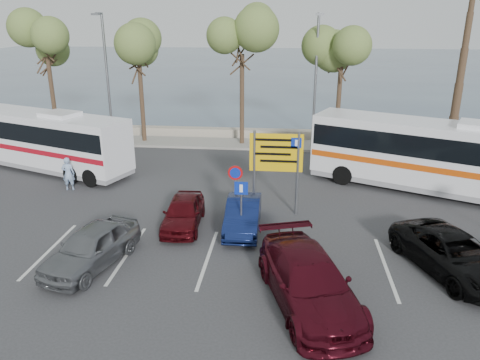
# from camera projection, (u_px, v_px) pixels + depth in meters

# --- Properties ---
(ground) EXTENTS (120.00, 120.00, 0.00)m
(ground) POSITION_uv_depth(u_px,v_px,m) (244.00, 247.00, 17.18)
(ground) COLOR #323335
(ground) RESTS_ON ground
(kerb_strip) EXTENTS (44.00, 2.40, 0.15)m
(kerb_strip) POSITION_uv_depth(u_px,v_px,m) (265.00, 145.00, 30.27)
(kerb_strip) COLOR gray
(kerb_strip) RESTS_ON ground
(seawall) EXTENTS (48.00, 0.80, 0.60)m
(seawall) POSITION_uv_depth(u_px,v_px,m) (267.00, 134.00, 32.07)
(seawall) COLOR #A59884
(seawall) RESTS_ON ground
(sea) EXTENTS (140.00, 140.00, 0.00)m
(sea) POSITION_uv_depth(u_px,v_px,m) (281.00, 68.00, 73.39)
(sea) COLOR #3B4B5F
(sea) RESTS_ON ground
(tree_far_left) EXTENTS (3.20, 3.20, 7.60)m
(tree_far_left) POSITION_uv_depth(u_px,v_px,m) (46.00, 43.00, 29.54)
(tree_far_left) COLOR #382619
(tree_far_left) RESTS_ON kerb_strip
(tree_left) EXTENTS (3.20, 3.20, 7.20)m
(tree_left) POSITION_uv_depth(u_px,v_px,m) (138.00, 49.00, 29.06)
(tree_left) COLOR #382619
(tree_left) RESTS_ON kerb_strip
(tree_mid) EXTENTS (3.20, 3.20, 8.00)m
(tree_mid) POSITION_uv_depth(u_px,v_px,m) (242.00, 39.00, 28.21)
(tree_mid) COLOR #382619
(tree_mid) RESTS_ON kerb_strip
(tree_right) EXTENTS (3.20, 3.20, 7.40)m
(tree_right) POSITION_uv_depth(u_px,v_px,m) (342.00, 48.00, 27.78)
(tree_right) COLOR #382619
(tree_right) RESTS_ON kerb_strip
(street_lamp_left) EXTENTS (0.45, 1.15, 8.01)m
(street_lamp_left) POSITION_uv_depth(u_px,v_px,m) (106.00, 73.00, 29.28)
(street_lamp_left) COLOR slate
(street_lamp_left) RESTS_ON kerb_strip
(street_lamp_right) EXTENTS (0.45, 1.15, 8.01)m
(street_lamp_right) POSITION_uv_depth(u_px,v_px,m) (316.00, 75.00, 28.01)
(street_lamp_right) COLOR slate
(street_lamp_right) RESTS_ON kerb_strip
(direction_sign) EXTENTS (2.20, 0.12, 3.60)m
(direction_sign) POSITION_uv_depth(u_px,v_px,m) (276.00, 159.00, 19.26)
(direction_sign) COLOR slate
(direction_sign) RESTS_ON ground
(sign_no_stop) EXTENTS (0.60, 0.08, 2.35)m
(sign_no_stop) POSITION_uv_depth(u_px,v_px,m) (235.00, 184.00, 18.95)
(sign_no_stop) COLOR slate
(sign_no_stop) RESTS_ON ground
(sign_parking) EXTENTS (0.50, 0.07, 2.25)m
(sign_parking) POSITION_uv_depth(u_px,v_px,m) (241.00, 201.00, 17.45)
(sign_parking) COLOR slate
(sign_parking) RESTS_ON ground
(lane_markings) EXTENTS (12.02, 4.20, 0.01)m
(lane_markings) POSITION_uv_depth(u_px,v_px,m) (209.00, 258.00, 16.36)
(lane_markings) COLOR silver
(lane_markings) RESTS_ON ground
(coach_bus_left) EXTENTS (10.76, 5.84, 3.32)m
(coach_bus_left) POSITION_uv_depth(u_px,v_px,m) (42.00, 142.00, 25.25)
(coach_bus_left) COLOR white
(coach_bus_left) RESTS_ON ground
(coach_bus_right) EXTENTS (11.47, 6.95, 3.58)m
(coach_bus_right) POSITION_uv_depth(u_px,v_px,m) (435.00, 159.00, 21.89)
(coach_bus_right) COLOR white
(coach_bus_right) RESTS_ON ground
(car_silver_a) EXTENTS (2.65, 4.35, 1.38)m
(car_silver_a) POSITION_uv_depth(u_px,v_px,m) (91.00, 247.00, 15.70)
(car_silver_a) COLOR slate
(car_silver_a) RESTS_ON ground
(car_blue) EXTENTS (1.37, 3.74, 1.22)m
(car_blue) POSITION_uv_depth(u_px,v_px,m) (243.00, 215.00, 18.40)
(car_blue) COLOR #101C4C
(car_blue) RESTS_ON ground
(car_maroon) EXTENTS (3.59, 5.61, 1.51)m
(car_maroon) POSITION_uv_depth(u_px,v_px,m) (309.00, 281.00, 13.58)
(car_maroon) COLOR #440B15
(car_maroon) RESTS_ON ground
(car_red) EXTENTS (1.63, 3.67, 1.23)m
(car_red) POSITION_uv_depth(u_px,v_px,m) (183.00, 212.00, 18.64)
(car_red) COLOR #4C0A10
(car_red) RESTS_ON ground
(suv_black) EXTENTS (3.80, 5.22, 1.32)m
(suv_black) POSITION_uv_depth(u_px,v_px,m) (454.00, 254.00, 15.31)
(suv_black) COLOR black
(suv_black) RESTS_ON ground
(pedestrian_near) EXTENTS (0.65, 0.47, 1.65)m
(pedestrian_near) POSITION_uv_depth(u_px,v_px,m) (68.00, 174.00, 22.47)
(pedestrian_near) COLOR #8CA7CC
(pedestrian_near) RESTS_ON ground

